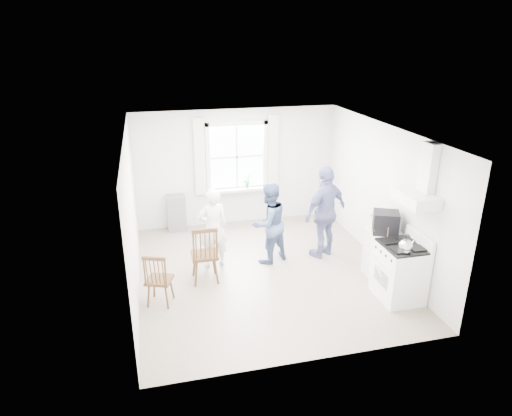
{
  "coord_description": "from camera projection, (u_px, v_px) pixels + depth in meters",
  "views": [
    {
      "loc": [
        -1.91,
        -7.15,
        4.09
      ],
      "look_at": [
        -0.12,
        0.2,
        1.19
      ],
      "focal_mm": 32.0,
      "sensor_mm": 36.0,
      "label": 1
    }
  ],
  "objects": [
    {
      "name": "potted_plant",
      "position": [
        248.0,
        181.0,
        10.2
      ],
      "size": [
        0.23,
        0.23,
        0.33
      ],
      "primitive_type": "imported",
      "rotation": [
        0.0,
        0.0,
        0.31
      ],
      "color": "#35783F",
      "rests_on": "window_assembly"
    },
    {
      "name": "low_cabinet",
      "position": [
        382.0,
        254.0,
        8.06
      ],
      "size": [
        0.5,
        0.55,
        0.9
      ],
      "primitive_type": "cube",
      "color": "silver",
      "rests_on": "ground"
    },
    {
      "name": "range_hood",
      "position": [
        420.0,
        188.0,
        6.93
      ],
      "size": [
        0.45,
        0.76,
        0.94
      ],
      "color": "silver",
      "rests_on": "room_shell"
    },
    {
      "name": "shelf_unit",
      "position": [
        177.0,
        213.0,
        10.03
      ],
      "size": [
        0.4,
        0.3,
        0.8
      ],
      "primitive_type": "cube",
      "color": "gray",
      "rests_on": "ground"
    },
    {
      "name": "kettle",
      "position": [
        405.0,
        246.0,
        6.98
      ],
      "size": [
        0.21,
        0.21,
        0.3
      ],
      "color": "silver",
      "rests_on": "gas_stove"
    },
    {
      "name": "windsor_chair_b",
      "position": [
        157.0,
        275.0,
        7.12
      ],
      "size": [
        0.5,
        0.49,
        0.92
      ],
      "color": "#402714",
      "rests_on": "ground"
    },
    {
      "name": "gas_stove",
      "position": [
        400.0,
        271.0,
        7.4
      ],
      "size": [
        0.68,
        0.76,
        1.12
      ],
      "color": "white",
      "rests_on": "ground"
    },
    {
      "name": "cardboard_box",
      "position": [
        389.0,
        229.0,
        7.75
      ],
      "size": [
        0.32,
        0.26,
        0.18
      ],
      "primitive_type": "cube",
      "rotation": [
        0.0,
        0.0,
        0.29
      ],
      "color": "#9B6E4B",
      "rests_on": "low_cabinet"
    },
    {
      "name": "person_left",
      "position": [
        213.0,
        228.0,
        8.35
      ],
      "size": [
        0.61,
        0.61,
        1.52
      ],
      "primitive_type": "imported",
      "rotation": [
        0.0,
        0.0,
        3.25
      ],
      "color": "white",
      "rests_on": "ground"
    },
    {
      "name": "stereo_stack",
      "position": [
        386.0,
        222.0,
        7.75
      ],
      "size": [
        0.54,
        0.52,
        0.38
      ],
      "color": "black",
      "rests_on": "low_cabinet"
    },
    {
      "name": "windsor_chair_a",
      "position": [
        205.0,
        249.0,
        7.76
      ],
      "size": [
        0.46,
        0.45,
        1.08
      ],
      "color": "#402714",
      "rests_on": "ground"
    },
    {
      "name": "person_mid",
      "position": [
        269.0,
        223.0,
        8.52
      ],
      "size": [
        1.0,
        1.0,
        1.55
      ],
      "primitive_type": "imported",
      "rotation": [
        0.0,
        0.0,
        3.56
      ],
      "color": "#455881",
      "rests_on": "ground"
    },
    {
      "name": "room_shell",
      "position": [
        265.0,
        206.0,
        7.91
      ],
      "size": [
        4.62,
        5.12,
        2.64
      ],
      "color": "gray",
      "rests_on": "ground"
    },
    {
      "name": "person_right",
      "position": [
        325.0,
        212.0,
        8.7
      ],
      "size": [
        1.43,
        1.43,
        1.82
      ],
      "primitive_type": "imported",
      "rotation": [
        0.0,
        0.0,
        3.61
      ],
      "color": "navy",
      "rests_on": "ground"
    },
    {
      "name": "window_assembly",
      "position": [
        237.0,
        161.0,
        10.07
      ],
      "size": [
        1.88,
        0.24,
        1.7
      ],
      "color": "white",
      "rests_on": "room_shell"
    }
  ]
}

